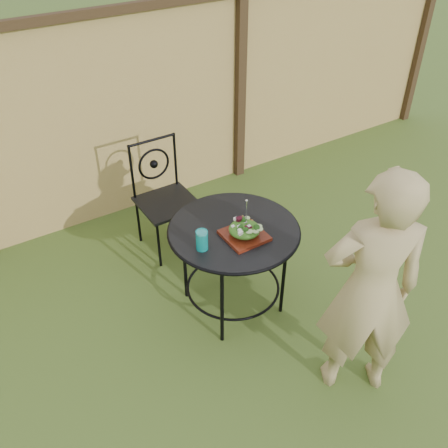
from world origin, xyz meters
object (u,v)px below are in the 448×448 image
at_px(diner, 370,290).
at_px(salad_plate, 244,235).
at_px(patio_chair, 164,195).
at_px(patio_table, 234,244).

height_order(diner, salad_plate, diner).
height_order(patio_chair, salad_plate, patio_chair).
relative_size(patio_table, diner, 0.58).
xyz_separation_m(patio_chair, salad_plate, (0.08, -1.06, 0.23)).
bearing_deg(patio_table, diner, -74.26).
bearing_deg(patio_chair, salad_plate, -85.55).
distance_m(diner, salad_plate, 0.91).
height_order(patio_chair, diner, diner).
xyz_separation_m(patio_chair, diner, (0.35, -1.93, 0.30)).
bearing_deg(diner, patio_table, -43.14).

